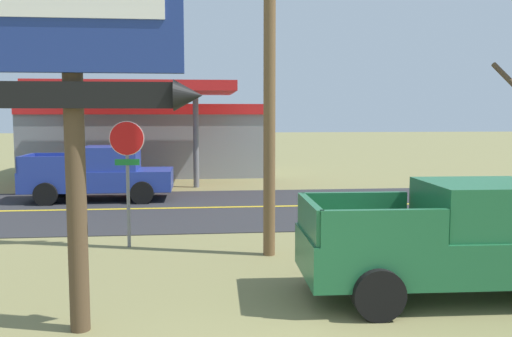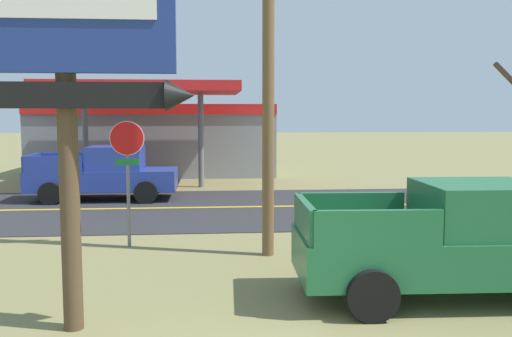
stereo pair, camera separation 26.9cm
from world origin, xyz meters
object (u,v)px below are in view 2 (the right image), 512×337
(utility_pole, at_px, (268,14))
(gas_station, at_px, (157,137))
(stop_sign, at_px, (127,161))
(motel_sign, at_px, (67,39))
(pickup_green_parked_on_lawn, at_px, (456,242))
(pickup_blue_on_road, at_px, (105,174))

(utility_pole, xyz_separation_m, gas_station, (-4.04, 17.25, -3.29))
(stop_sign, relative_size, utility_pole, 0.30)
(motel_sign, relative_size, utility_pole, 0.61)
(pickup_green_parked_on_lawn, bearing_deg, pickup_blue_on_road, 124.75)
(motel_sign, relative_size, pickup_blue_on_road, 1.16)
(motel_sign, distance_m, utility_pole, 5.30)
(pickup_green_parked_on_lawn, height_order, pickup_blue_on_road, same)
(pickup_green_parked_on_lawn, bearing_deg, motel_sign, -170.66)
(stop_sign, height_order, pickup_green_parked_on_lawn, stop_sign)
(motel_sign, relative_size, pickup_green_parked_on_lawn, 1.15)
(motel_sign, distance_m, pickup_blue_on_road, 12.89)
(motel_sign, xyz_separation_m, stop_sign, (0.01, 5.14, -2.09))
(pickup_green_parked_on_lawn, distance_m, pickup_blue_on_road, 13.84)
(motel_sign, bearing_deg, gas_station, 92.31)
(motel_sign, distance_m, pickup_green_parked_on_lawn, 6.88)
(stop_sign, bearing_deg, pickup_green_parked_on_lawn, -34.57)
(motel_sign, height_order, stop_sign, motel_sign)
(pickup_green_parked_on_lawn, bearing_deg, stop_sign, 145.43)
(stop_sign, xyz_separation_m, utility_pole, (3.17, -1.05, 3.20))
(motel_sign, bearing_deg, stop_sign, 89.90)
(pickup_blue_on_road, bearing_deg, motel_sign, -81.46)
(utility_pole, bearing_deg, stop_sign, 161.70)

